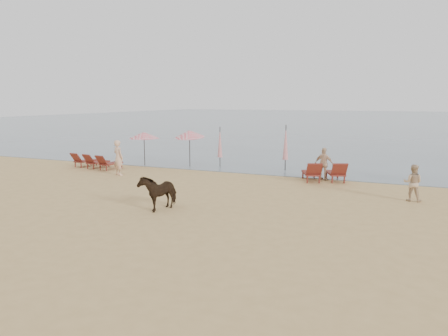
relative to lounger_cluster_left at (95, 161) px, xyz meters
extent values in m
plane|color=tan|center=(9.76, -8.30, -0.42)|extent=(120.00, 120.00, 0.00)
cube|color=#51606B|center=(9.76, 71.70, -0.42)|extent=(160.00, 140.00, 0.06)
cube|color=maroon|center=(-1.02, 0.37, -0.08)|extent=(0.81, 1.43, 0.08)
cube|color=maroon|center=(-1.13, -0.35, 0.19)|extent=(0.69, 0.53, 0.59)
cube|color=maroon|center=(0.03, 0.22, -0.08)|extent=(0.81, 1.43, 0.08)
cube|color=maroon|center=(-0.07, -0.50, 0.19)|extent=(0.69, 0.53, 0.59)
cube|color=maroon|center=(1.09, 0.07, -0.08)|extent=(0.81, 1.43, 0.08)
cube|color=maroon|center=(0.98, -0.65, 0.19)|extent=(0.69, 0.53, 0.59)
cube|color=maroon|center=(12.62, 1.10, -0.03)|extent=(1.25, 1.70, 0.09)
cube|color=maroon|center=(12.93, 0.33, 0.27)|extent=(0.86, 0.74, 0.68)
cube|color=maroon|center=(13.75, 1.56, -0.03)|extent=(1.25, 1.70, 0.09)
cube|color=maroon|center=(14.06, 0.79, 0.27)|extent=(0.86, 0.74, 0.68)
cylinder|color=black|center=(2.14, 1.99, 0.55)|extent=(0.04, 0.04, 1.93)
cone|color=red|center=(2.14, 1.99, 1.47)|extent=(1.85, 1.85, 0.40)
sphere|color=black|center=(2.14, 1.99, 1.64)|extent=(0.07, 0.07, 0.07)
cylinder|color=black|center=(4.83, 2.85, 0.60)|extent=(0.05, 0.05, 2.04)
cone|color=red|center=(4.83, 2.85, 1.58)|extent=(1.81, 1.84, 0.61)
sphere|color=black|center=(4.83, 2.85, 1.77)|extent=(0.08, 0.08, 0.08)
cylinder|color=black|center=(6.57, 3.45, 0.78)|extent=(0.05, 0.05, 2.41)
cone|color=red|center=(6.57, 3.45, 1.07)|extent=(0.29, 0.29, 1.81)
cylinder|color=black|center=(10.59, 3.60, 0.89)|extent=(0.06, 0.06, 2.63)
cone|color=red|center=(10.59, 3.60, 1.21)|extent=(0.32, 0.32, 1.97)
imported|color=black|center=(8.66, -6.88, 0.24)|extent=(1.00, 1.67, 1.32)
imported|color=#DAA888|center=(2.76, -1.42, 0.53)|extent=(0.81, 0.67, 1.90)
imported|color=tan|center=(17.32, -1.72, 0.32)|extent=(0.76, 0.61, 1.49)
imported|color=#D3AA84|center=(13.18, 1.49, 0.41)|extent=(1.03, 0.59, 1.65)
camera|label=1|loc=(17.19, -20.47, 3.63)|focal=35.00mm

